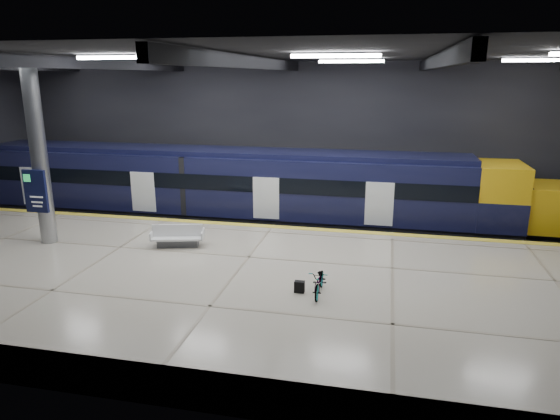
% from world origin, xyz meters
% --- Properties ---
extents(ground, '(30.00, 30.00, 0.00)m').
position_xyz_m(ground, '(0.00, 0.00, 0.00)').
color(ground, black).
rests_on(ground, ground).
extents(room_shell, '(30.10, 16.10, 8.05)m').
position_xyz_m(room_shell, '(-0.00, 0.00, 5.72)').
color(room_shell, black).
rests_on(room_shell, ground).
extents(platform, '(30.00, 11.00, 1.10)m').
position_xyz_m(platform, '(0.00, -2.50, 0.55)').
color(platform, '#C0B2A2').
rests_on(platform, ground).
extents(safety_strip, '(30.00, 0.40, 0.01)m').
position_xyz_m(safety_strip, '(0.00, 2.75, 1.11)').
color(safety_strip, yellow).
rests_on(safety_strip, platform).
extents(rails, '(30.00, 1.52, 0.16)m').
position_xyz_m(rails, '(0.00, 5.50, 0.08)').
color(rails, gray).
rests_on(rails, ground).
extents(train, '(29.40, 2.84, 3.79)m').
position_xyz_m(train, '(-1.80, 5.50, 2.06)').
color(train, black).
rests_on(train, ground).
extents(bench, '(2.08, 1.26, 0.86)m').
position_xyz_m(bench, '(-2.91, -0.45, 1.40)').
color(bench, '#595B60').
rests_on(bench, platform).
extents(bicycle, '(0.54, 1.55, 0.81)m').
position_xyz_m(bicycle, '(2.89, -3.56, 1.51)').
color(bicycle, '#99999E').
rests_on(bicycle, platform).
extents(pannier_bag, '(0.30, 0.18, 0.35)m').
position_xyz_m(pannier_bag, '(2.29, -3.56, 1.28)').
color(pannier_bag, black).
rests_on(pannier_bag, platform).
extents(info_column, '(0.90, 0.78, 6.90)m').
position_xyz_m(info_column, '(-8.00, -1.03, 4.46)').
color(info_column, '#9EA0A5').
rests_on(info_column, platform).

